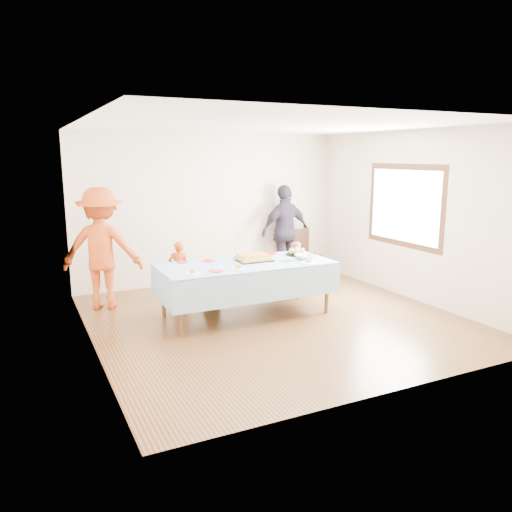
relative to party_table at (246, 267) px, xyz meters
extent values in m
plane|color=#4C2615|center=(0.30, -0.34, -0.72)|extent=(5.00, 5.00, 0.00)
cube|color=beige|center=(0.30, 2.16, 0.63)|extent=(5.00, 0.04, 2.70)
cube|color=beige|center=(0.30, -2.84, 0.63)|extent=(5.00, 0.04, 2.70)
cube|color=beige|center=(-2.20, -0.34, 0.63)|extent=(0.04, 5.00, 2.70)
cube|color=beige|center=(2.80, -0.34, 0.63)|extent=(0.04, 5.00, 2.70)
cube|color=white|center=(0.30, -0.34, 1.98)|extent=(5.00, 5.00, 0.04)
cube|color=#472B16|center=(2.77, -0.14, 0.78)|extent=(0.03, 1.75, 1.35)
cylinder|color=#52331C|center=(-1.12, -0.42, -0.36)|extent=(0.06, 0.06, 0.73)
cylinder|color=#52331C|center=(1.12, -0.42, -0.36)|extent=(0.06, 0.06, 0.73)
cylinder|color=#52331C|center=(-1.12, 0.42, -0.36)|extent=(0.06, 0.06, 0.73)
cylinder|color=#52331C|center=(1.12, 0.42, -0.36)|extent=(0.06, 0.06, 0.73)
cube|color=#52331C|center=(0.00, 0.00, 0.03)|extent=(2.40, 1.00, 0.04)
cube|color=silver|center=(0.00, 0.00, 0.05)|extent=(2.50, 1.10, 0.01)
cube|color=black|center=(0.17, 0.11, 0.06)|extent=(0.50, 0.39, 0.01)
cube|color=#EBD559|center=(0.17, 0.11, 0.10)|extent=(0.43, 0.32, 0.06)
cube|color=#A66526|center=(0.17, 0.11, 0.14)|extent=(0.43, 0.32, 0.01)
cylinder|color=black|center=(0.96, 0.20, 0.06)|extent=(0.35, 0.35, 0.02)
sphere|color=tan|center=(1.06, 0.20, 0.12)|extent=(0.09, 0.09, 0.09)
sphere|color=tan|center=(1.01, 0.28, 0.12)|extent=(0.09, 0.09, 0.09)
sphere|color=tan|center=(0.92, 0.28, 0.12)|extent=(0.09, 0.09, 0.09)
sphere|color=tan|center=(0.87, 0.20, 0.12)|extent=(0.09, 0.09, 0.09)
sphere|color=tan|center=(0.92, 0.12, 0.12)|extent=(0.09, 0.09, 0.09)
sphere|color=tan|center=(1.01, 0.12, 0.12)|extent=(0.09, 0.09, 0.09)
sphere|color=tan|center=(0.96, 0.20, 0.12)|extent=(0.09, 0.09, 0.09)
imported|color=silver|center=(0.91, -0.13, 0.09)|extent=(0.29, 0.29, 0.07)
cone|color=silver|center=(1.13, 0.43, 0.14)|extent=(0.09, 0.09, 0.16)
cylinder|color=red|center=(-0.81, 0.45, 0.06)|extent=(0.16, 0.16, 0.01)
cylinder|color=red|center=(-0.43, 0.38, 0.06)|extent=(0.20, 0.20, 0.01)
cylinder|color=red|center=(0.07, 0.44, 0.06)|extent=(0.16, 0.16, 0.01)
cylinder|color=red|center=(0.63, 0.45, 0.06)|extent=(0.19, 0.19, 0.01)
cylinder|color=red|center=(-0.58, -0.30, 0.06)|extent=(0.19, 0.19, 0.01)
cylinder|color=white|center=(-0.91, -0.29, 0.06)|extent=(0.21, 0.21, 0.01)
cylinder|color=white|center=(-0.26, -0.29, 0.06)|extent=(0.21, 0.21, 0.01)
cylinder|color=white|center=(0.81, -0.39, 0.06)|extent=(0.25, 0.25, 0.01)
cylinder|color=black|center=(1.87, 1.39, -0.52)|extent=(0.03, 0.03, 0.41)
cylinder|color=black|center=(2.21, 1.46, -0.52)|extent=(0.03, 0.03, 0.41)
cylinder|color=black|center=(1.81, 1.73, -0.52)|extent=(0.03, 0.03, 0.41)
cylinder|color=black|center=(2.14, 1.79, -0.52)|extent=(0.03, 0.03, 0.41)
cube|color=black|center=(2.01, 1.59, -0.30)|extent=(0.46, 0.46, 0.05)
cube|color=black|center=(1.97, 1.77, -0.04)|extent=(0.40, 0.11, 0.48)
imported|color=#BF4C17|center=(-0.59, 1.36, -0.26)|extent=(0.40, 0.33, 0.94)
imported|color=#2F6521|center=(-0.33, 0.56, -0.34)|extent=(0.44, 0.37, 0.77)
imported|color=#CD7860|center=(1.13, 0.56, -0.26)|extent=(0.46, 0.36, 0.92)
imported|color=#C14618|center=(-1.80, 1.30, 0.20)|extent=(1.36, 1.07, 1.84)
imported|color=#2F2A3A|center=(1.68, 1.86, 0.16)|extent=(1.07, 0.53, 1.77)
camera|label=1|loc=(-2.93, -6.37, 1.58)|focal=35.00mm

